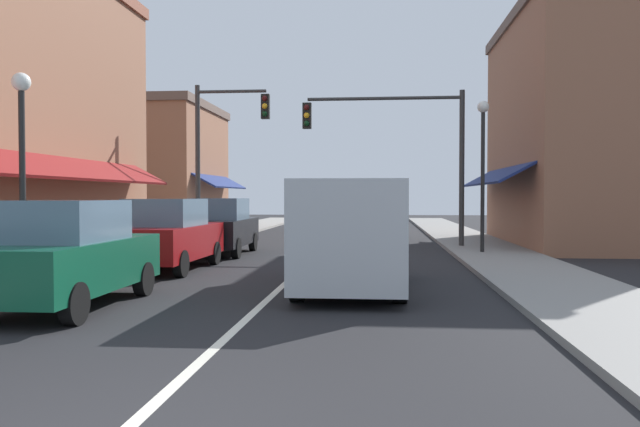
# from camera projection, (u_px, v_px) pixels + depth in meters

# --- Properties ---
(ground_plane) EXTENTS (80.00, 80.00, 0.00)m
(ground_plane) POSITION_uv_depth(u_px,v_px,m) (324.00, 248.00, 22.43)
(ground_plane) COLOR black
(sidewalk_left) EXTENTS (2.60, 56.00, 0.12)m
(sidewalk_left) POSITION_uv_depth(u_px,v_px,m) (172.00, 245.00, 22.95)
(sidewalk_left) COLOR gray
(sidewalk_left) RESTS_ON ground
(sidewalk_right) EXTENTS (2.60, 56.00, 0.12)m
(sidewalk_right) POSITION_uv_depth(u_px,v_px,m) (482.00, 248.00, 21.91)
(sidewalk_right) COLOR gray
(sidewalk_right) RESTS_ON ground
(lane_center_stripe) EXTENTS (0.14, 52.00, 0.01)m
(lane_center_stripe) POSITION_uv_depth(u_px,v_px,m) (324.00, 248.00, 22.43)
(lane_center_stripe) COLOR silver
(lane_center_stripe) RESTS_ON ground
(storefront_right_block) EXTENTS (6.58, 10.20, 8.59)m
(storefront_right_block) POSITION_uv_depth(u_px,v_px,m) (583.00, 129.00, 23.42)
(storefront_right_block) COLOR #8E5B42
(storefront_right_block) RESTS_ON ground
(storefront_far_left) EXTENTS (6.02, 8.20, 6.62)m
(storefront_far_left) POSITION_uv_depth(u_px,v_px,m) (166.00, 168.00, 33.15)
(storefront_far_left) COLOR #8E5B42
(storefront_far_left) RESTS_ON ground
(parked_car_nearest_left) EXTENTS (1.81, 4.11, 1.77)m
(parked_car_nearest_left) POSITION_uv_depth(u_px,v_px,m) (66.00, 255.00, 10.39)
(parked_car_nearest_left) COLOR #0F4C33
(parked_car_nearest_left) RESTS_ON ground
(parked_car_second_left) EXTENTS (1.84, 4.13, 1.77)m
(parked_car_second_left) POSITION_uv_depth(u_px,v_px,m) (168.00, 235.00, 15.72)
(parked_car_second_left) COLOR maroon
(parked_car_second_left) RESTS_ON ground
(parked_car_third_left) EXTENTS (1.84, 4.13, 1.77)m
(parked_car_third_left) POSITION_uv_depth(u_px,v_px,m) (220.00, 227.00, 20.01)
(parked_car_third_left) COLOR black
(parked_car_third_left) RESTS_ON ground
(van_in_lane) EXTENTS (2.04, 5.20, 2.12)m
(van_in_lane) POSITION_uv_depth(u_px,v_px,m) (352.00, 231.00, 12.51)
(van_in_lane) COLOR #B2B7BC
(van_in_lane) RESTS_ON ground
(traffic_signal_mast_arm) EXTENTS (5.62, 0.50, 5.50)m
(traffic_signal_mast_arm) POSITION_uv_depth(u_px,v_px,m) (404.00, 140.00, 22.11)
(traffic_signal_mast_arm) COLOR #333333
(traffic_signal_mast_arm) RESTS_ON ground
(traffic_signal_left_corner) EXTENTS (2.84, 0.50, 5.96)m
(traffic_signal_left_corner) POSITION_uv_depth(u_px,v_px,m) (220.00, 141.00, 23.56)
(traffic_signal_left_corner) COLOR #333333
(traffic_signal_left_corner) RESTS_ON ground
(street_lamp_left_near) EXTENTS (0.36, 0.36, 4.22)m
(street_lamp_left_near) POSITION_uv_depth(u_px,v_px,m) (22.00, 142.00, 12.29)
(street_lamp_left_near) COLOR black
(street_lamp_left_near) RESTS_ON ground
(street_lamp_right_mid) EXTENTS (0.36, 0.36, 4.75)m
(street_lamp_right_mid) POSITION_uv_depth(u_px,v_px,m) (483.00, 152.00, 19.49)
(street_lamp_right_mid) COLOR black
(street_lamp_right_mid) RESTS_ON ground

